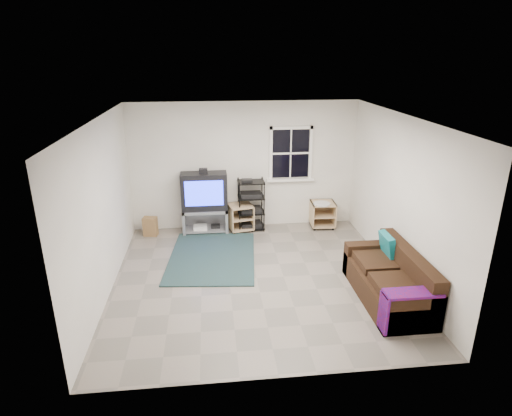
{
  "coord_description": "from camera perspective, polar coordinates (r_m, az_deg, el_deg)",
  "views": [
    {
      "loc": [
        -0.69,
        -6.15,
        3.5
      ],
      "look_at": [
        0.03,
        0.4,
        1.08
      ],
      "focal_mm": 30.0,
      "sensor_mm": 36.0,
      "label": 1
    }
  ],
  "objects": [
    {
      "name": "room",
      "position": [
        8.81,
        4.63,
        6.81
      ],
      "size": [
        4.6,
        4.62,
        4.6
      ],
      "color": "gray",
      "rests_on": "ground"
    },
    {
      "name": "paper_bag",
      "position": [
        8.86,
        -13.91,
        -2.39
      ],
      "size": [
        0.3,
        0.22,
        0.39
      ],
      "primitive_type": "cube",
      "rotation": [
        0.0,
        0.0,
        -0.19
      ],
      "color": "olive",
      "rests_on": "ground"
    },
    {
      "name": "sofa",
      "position": [
        6.74,
        17.48,
        -9.29
      ],
      "size": [
        0.81,
        1.82,
        0.83
      ],
      "color": "black",
      "rests_on": "ground"
    },
    {
      "name": "av_rack",
      "position": [
        8.81,
        -0.66,
        0.02
      ],
      "size": [
        0.54,
        0.39,
        1.07
      ],
      "color": "black",
      "rests_on": "ground"
    },
    {
      "name": "side_table_left",
      "position": [
        8.86,
        -2.15,
        -1.09
      ],
      "size": [
        0.55,
        0.55,
        0.55
      ],
      "rotation": [
        0.0,
        0.0,
        0.21
      ],
      "color": "#D0B280",
      "rests_on": "ground"
    },
    {
      "name": "side_table_right",
      "position": [
        9.11,
        8.81,
        -0.57
      ],
      "size": [
        0.51,
        0.53,
        0.57
      ],
      "rotation": [
        0.0,
        0.0,
        -0.05
      ],
      "color": "#D0B280",
      "rests_on": "ground"
    },
    {
      "name": "shag_rug",
      "position": [
        7.8,
        -5.85,
        -6.5
      ],
      "size": [
        1.7,
        2.21,
        0.02
      ],
      "primitive_type": "cube",
      "rotation": [
        0.0,
        0.0,
        -0.1
      ],
      "color": "black",
      "rests_on": "ground"
    },
    {
      "name": "tv_unit",
      "position": [
        8.65,
        -6.89,
        1.38
      ],
      "size": [
        0.91,
        0.46,
        1.34
      ],
      "color": "#929299",
      "rests_on": "ground"
    }
  ]
}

